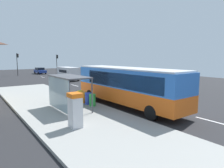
{
  "coord_description": "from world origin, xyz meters",
  "views": [
    {
      "loc": [
        -12.11,
        -12.19,
        4.05
      ],
      "look_at": [
        -1.0,
        3.13,
        1.5
      ],
      "focal_mm": 32.02,
      "sensor_mm": 36.0,
      "label": 1
    }
  ],
  "objects_px": {
    "recycling_bin_blue": "(88,98)",
    "recycling_bin_yellow": "(80,96)",
    "white_van": "(68,73)",
    "bus": "(126,84)",
    "bus_shelter": "(65,84)",
    "recycling_bin_green": "(92,100)",
    "sedan_near": "(40,71)",
    "traffic_light_near_side": "(57,61)",
    "ticket_machine": "(75,110)",
    "traffic_light_far_side": "(17,61)",
    "recycling_bin_orange": "(84,97)"
  },
  "relations": [
    {
      "from": "bus",
      "to": "traffic_light_far_side",
      "type": "distance_m",
      "value": 35.29
    },
    {
      "from": "white_van",
      "to": "recycling_bin_yellow",
      "type": "height_order",
      "value": "white_van"
    },
    {
      "from": "recycling_bin_green",
      "to": "traffic_light_far_side",
      "type": "bearing_deg",
      "value": 88.14
    },
    {
      "from": "recycling_bin_green",
      "to": "recycling_bin_yellow",
      "type": "bearing_deg",
      "value": 90.0
    },
    {
      "from": "recycling_bin_orange",
      "to": "bus_shelter",
      "type": "height_order",
      "value": "bus_shelter"
    },
    {
      "from": "white_van",
      "to": "sedan_near",
      "type": "bearing_deg",
      "value": 89.67
    },
    {
      "from": "ticket_machine",
      "to": "bus_shelter",
      "type": "height_order",
      "value": "bus_shelter"
    },
    {
      "from": "ticket_machine",
      "to": "recycling_bin_orange",
      "type": "distance_m",
      "value": 6.12
    },
    {
      "from": "sedan_near",
      "to": "bus_shelter",
      "type": "height_order",
      "value": "bus_shelter"
    },
    {
      "from": "recycling_bin_green",
      "to": "recycling_bin_blue",
      "type": "xyz_separation_m",
      "value": [
        0.0,
        0.7,
        0.0
      ]
    },
    {
      "from": "bus",
      "to": "recycling_bin_yellow",
      "type": "distance_m",
      "value": 4.33
    },
    {
      "from": "bus",
      "to": "recycling_bin_yellow",
      "type": "xyz_separation_m",
      "value": [
        -2.49,
        3.34,
        -1.19
      ]
    },
    {
      "from": "white_van",
      "to": "sedan_near",
      "type": "distance_m",
      "value": 17.1
    },
    {
      "from": "recycling_bin_green",
      "to": "traffic_light_far_side",
      "type": "height_order",
      "value": "traffic_light_far_side"
    },
    {
      "from": "traffic_light_near_side",
      "to": "recycling_bin_blue",
      "type": "bearing_deg",
      "value": -106.63
    },
    {
      "from": "recycling_bin_green",
      "to": "bus",
      "type": "bearing_deg",
      "value": -26.54
    },
    {
      "from": "white_van",
      "to": "traffic_light_far_side",
      "type": "relative_size",
      "value": 1.07
    },
    {
      "from": "white_van",
      "to": "ticket_machine",
      "type": "height_order",
      "value": "white_van"
    },
    {
      "from": "sedan_near",
      "to": "recycling_bin_yellow",
      "type": "distance_m",
      "value": 34.89
    },
    {
      "from": "recycling_bin_blue",
      "to": "recycling_bin_yellow",
      "type": "bearing_deg",
      "value": 90.0
    },
    {
      "from": "bus",
      "to": "ticket_machine",
      "type": "bearing_deg",
      "value": -156.56
    },
    {
      "from": "ticket_machine",
      "to": "recycling_bin_orange",
      "type": "height_order",
      "value": "ticket_machine"
    },
    {
      "from": "bus_shelter",
      "to": "traffic_light_near_side",
      "type": "bearing_deg",
      "value": 70.18
    },
    {
      "from": "bus",
      "to": "recycling_bin_blue",
      "type": "distance_m",
      "value": 3.37
    },
    {
      "from": "recycling_bin_green",
      "to": "bus_shelter",
      "type": "bearing_deg",
      "value": 176.57
    },
    {
      "from": "recycling_bin_blue",
      "to": "recycling_bin_yellow",
      "type": "height_order",
      "value": "same"
    },
    {
      "from": "recycling_bin_yellow",
      "to": "traffic_light_near_side",
      "type": "distance_m",
      "value": 32.66
    },
    {
      "from": "sedan_near",
      "to": "traffic_light_far_side",
      "type": "xyz_separation_m",
      "value": [
        -5.4,
        -2.39,
        2.47
      ]
    },
    {
      "from": "bus",
      "to": "sedan_near",
      "type": "relative_size",
      "value": 2.48
    },
    {
      "from": "bus",
      "to": "recycling_bin_blue",
      "type": "bearing_deg",
      "value": 142.01
    },
    {
      "from": "bus",
      "to": "bus_shelter",
      "type": "relative_size",
      "value": 2.76
    },
    {
      "from": "sedan_near",
      "to": "traffic_light_near_side",
      "type": "height_order",
      "value": "traffic_light_near_side"
    },
    {
      "from": "bus_shelter",
      "to": "recycling_bin_green",
      "type": "bearing_deg",
      "value": -3.43
    },
    {
      "from": "bus",
      "to": "traffic_light_far_side",
      "type": "relative_size",
      "value": 2.26
    },
    {
      "from": "white_van",
      "to": "traffic_light_near_side",
      "type": "distance_m",
      "value": 14.39
    },
    {
      "from": "recycling_bin_orange",
      "to": "recycling_bin_blue",
      "type": "bearing_deg",
      "value": -90.0
    },
    {
      "from": "white_van",
      "to": "recycling_bin_orange",
      "type": "height_order",
      "value": "white_van"
    },
    {
      "from": "recycling_bin_yellow",
      "to": "bus_shelter",
      "type": "bearing_deg",
      "value": -138.36
    },
    {
      "from": "white_van",
      "to": "recycling_bin_green",
      "type": "relative_size",
      "value": 5.52
    },
    {
      "from": "sedan_near",
      "to": "recycling_bin_yellow",
      "type": "bearing_deg",
      "value": -100.73
    },
    {
      "from": "ticket_machine",
      "to": "recycling_bin_blue",
      "type": "bearing_deg",
      "value": 53.57
    },
    {
      "from": "recycling_bin_green",
      "to": "traffic_light_far_side",
      "type": "distance_m",
      "value": 34.11
    },
    {
      "from": "recycling_bin_green",
      "to": "recycling_bin_blue",
      "type": "relative_size",
      "value": 1.0
    },
    {
      "from": "bus",
      "to": "recycling_bin_green",
      "type": "bearing_deg",
      "value": 153.46
    },
    {
      "from": "white_van",
      "to": "bus",
      "type": "bearing_deg",
      "value": -100.78
    },
    {
      "from": "traffic_light_near_side",
      "to": "bus_shelter",
      "type": "distance_m",
      "value": 35.15
    },
    {
      "from": "recycling_bin_yellow",
      "to": "traffic_light_near_side",
      "type": "height_order",
      "value": "traffic_light_near_side"
    },
    {
      "from": "sedan_near",
      "to": "traffic_light_near_side",
      "type": "xyz_separation_m",
      "value": [
        3.21,
        -3.19,
        2.32
      ]
    },
    {
      "from": "recycling_bin_green",
      "to": "bus_shelter",
      "type": "relative_size",
      "value": 0.24
    },
    {
      "from": "white_van",
      "to": "ticket_machine",
      "type": "relative_size",
      "value": 2.7
    }
  ]
}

